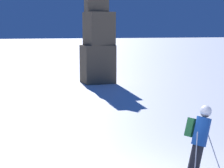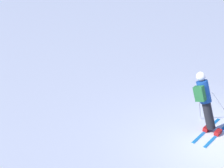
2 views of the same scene
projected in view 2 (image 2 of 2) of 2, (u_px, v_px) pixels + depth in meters
skier at (205, 99)px, 10.94m from camera, size 1.35×1.82×1.86m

